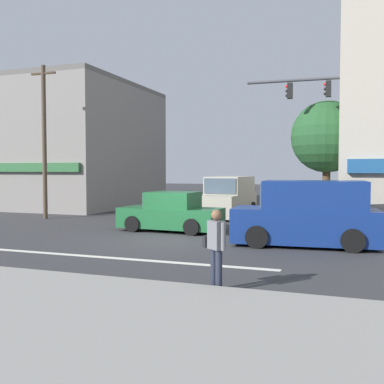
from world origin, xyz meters
The scene contains 10 objects.
ground_plane centered at (0.00, 0.00, 0.00)m, with size 120.00×120.00×0.00m, color #333335.
lane_marking_stripe centered at (0.00, -3.50, 0.00)m, with size 9.00×0.24×0.01m, color silver.
building_left_block centered at (-13.93, 11.87, 4.08)m, with size 13.09×11.24×8.17m.
street_tree centered at (5.11, 5.00, 3.81)m, with size 2.97×2.97×5.32m.
utility_pole_near_left centered at (-8.46, 4.32, 3.98)m, with size 1.40×0.22×7.66m.
traffic_light_mast centered at (5.91, 3.55, 4.18)m, with size 4.89×0.31×6.20m.
van_approaching_near centered at (4.77, 0.41, 1.01)m, with size 4.73×2.31×2.11m.
sedan_parked_curbside centered at (-0.73, 2.19, 0.71)m, with size 4.19×2.05×1.58m.
van_crossing_rightbound centered at (0.05, 8.26, 1.01)m, with size 2.24×4.70×2.11m.
pedestrian_foreground_with_bag centered at (3.52, -5.80, 0.95)m, with size 0.58×0.58×1.67m.
Camera 1 is at (6.09, -14.48, 2.47)m, focal length 42.00 mm.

